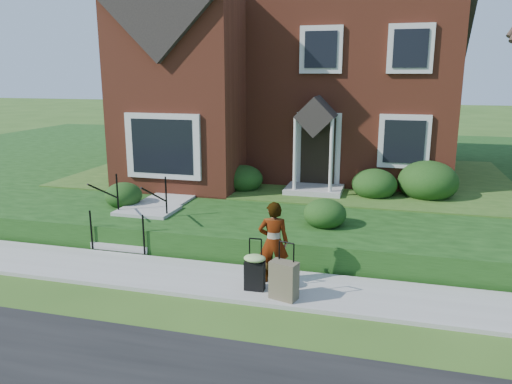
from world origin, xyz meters
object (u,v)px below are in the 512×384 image
(front_steps, at_px, (139,222))
(suitcase_black, at_px, (255,270))
(suitcase_olive, at_px, (284,280))
(woman, at_px, (273,242))

(front_steps, relative_size, suitcase_black, 2.06)
(suitcase_black, height_order, suitcase_olive, suitcase_olive)
(woman, relative_size, suitcase_olive, 1.52)
(front_steps, height_order, suitcase_black, front_steps)
(woman, bearing_deg, suitcase_olive, 105.30)
(woman, distance_m, suitcase_black, 0.66)
(woman, height_order, suitcase_olive, woman)
(woman, bearing_deg, front_steps, -36.46)
(woman, xyz_separation_m, suitcase_olive, (0.35, -0.68, -0.44))
(woman, bearing_deg, suitcase_black, 49.74)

